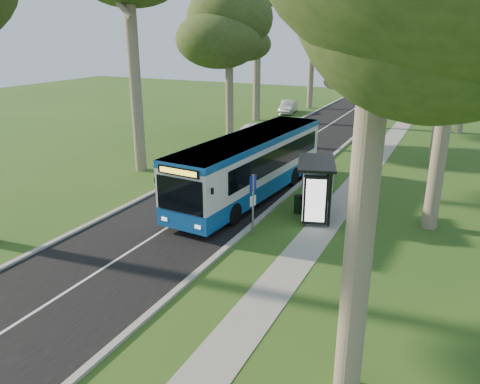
% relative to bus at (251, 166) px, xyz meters
% --- Properties ---
extents(ground, '(120.00, 120.00, 0.00)m').
position_rel_bus_xyz_m(ground, '(1.79, -6.33, -1.77)').
color(ground, '#2B571B').
rests_on(ground, ground).
extents(road, '(7.00, 100.00, 0.02)m').
position_rel_bus_xyz_m(road, '(-1.71, 3.67, -1.76)').
color(road, black).
rests_on(road, ground).
extents(kerb_east, '(0.25, 100.00, 0.12)m').
position_rel_bus_xyz_m(kerb_east, '(1.79, 3.67, -1.71)').
color(kerb_east, '#9E9B93').
rests_on(kerb_east, ground).
extents(kerb_west, '(0.25, 100.00, 0.12)m').
position_rel_bus_xyz_m(kerb_west, '(-5.21, 3.67, -1.71)').
color(kerb_west, '#9E9B93').
rests_on(kerb_west, ground).
extents(centre_line, '(0.12, 100.00, 0.00)m').
position_rel_bus_xyz_m(centre_line, '(-1.71, 3.67, -1.74)').
color(centre_line, white).
rests_on(centre_line, road).
extents(footpath, '(1.50, 100.00, 0.02)m').
position_rel_bus_xyz_m(footpath, '(4.79, 3.67, -1.76)').
color(footpath, gray).
rests_on(footpath, ground).
extents(bus, '(3.65, 13.03, 3.41)m').
position_rel_bus_xyz_m(bus, '(0.00, 0.00, 0.00)').
color(bus, white).
rests_on(bus, ground).
extents(bus_stop_sign, '(0.16, 0.40, 2.87)m').
position_rel_bus_xyz_m(bus_stop_sign, '(2.24, -4.73, -0.00)').
color(bus_stop_sign, gray).
rests_on(bus_stop_sign, ground).
extents(bus_shelter, '(2.65, 3.61, 2.78)m').
position_rel_bus_xyz_m(bus_shelter, '(4.12, -1.61, 0.20)').
color(bus_shelter, black).
rests_on(bus_shelter, ground).
extents(litter_bin, '(0.52, 0.52, 0.91)m').
position_rel_bus_xyz_m(litter_bin, '(3.18, -1.18, -1.31)').
color(litter_bin, black).
rests_on(litter_bin, ground).
extents(car_white, '(2.89, 4.25, 1.34)m').
position_rel_bus_xyz_m(car_white, '(-6.08, 13.43, -1.10)').
color(car_white, white).
rests_on(car_white, ground).
extents(car_silver, '(2.02, 4.36, 1.38)m').
position_rel_bus_xyz_m(car_silver, '(-7.70, 27.14, -1.07)').
color(car_silver, '#989B9F').
rests_on(car_silver, ground).
extents(tree_west_c, '(5.20, 5.20, 12.95)m').
position_rel_bus_xyz_m(tree_west_c, '(-7.21, 11.67, 7.84)').
color(tree_west_c, '#7A6B56').
rests_on(tree_west_c, ground).
extents(tree_west_e, '(5.20, 5.20, 14.52)m').
position_rel_bus_xyz_m(tree_west_e, '(-6.71, 31.67, 8.99)').
color(tree_west_e, '#7A6B56').
rests_on(tree_west_e, ground).
extents(tree_east_d, '(5.20, 5.20, 12.70)m').
position_rel_bus_xyz_m(tree_east_d, '(9.79, 23.67, 7.66)').
color(tree_east_d, '#7A6B56').
rests_on(tree_east_d, ground).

